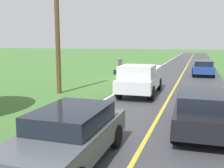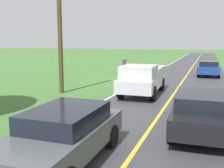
{
  "view_description": "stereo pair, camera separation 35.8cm",
  "coord_description": "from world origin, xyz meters",
  "px_view_note": "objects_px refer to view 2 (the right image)",
  "views": [
    {
      "loc": [
        -5.97,
        22.19,
        3.1
      ],
      "look_at": [
        -2.27,
        11.1,
        1.24
      ],
      "focal_mm": 41.94,
      "sensor_mm": 36.0,
      "label": 1
    },
    {
      "loc": [
        -6.31,
        22.07,
        3.1
      ],
      "look_at": [
        -2.27,
        11.1,
        1.24
      ],
      "focal_mm": 41.94,
      "sensor_mm": 36.0,
      "label": 2
    }
  ],
  "objects_px": {
    "sedan_near_oncoming": "(208,68)",
    "sedan_mid_oncoming": "(201,111)",
    "sedan_ahead_same_lane": "(64,134)",
    "suitcase_carried": "(120,72)",
    "hitchhiker_walking": "(125,65)",
    "pickup_truck_passing": "(142,79)",
    "utility_pole_roadside": "(60,19)"
  },
  "relations": [
    {
      "from": "pickup_truck_passing",
      "to": "hitchhiker_walking",
      "type": "bearing_deg",
      "value": -66.52
    },
    {
      "from": "hitchhiker_walking",
      "to": "sedan_mid_oncoming",
      "type": "bearing_deg",
      "value": 116.51
    },
    {
      "from": "suitcase_carried",
      "to": "sedan_mid_oncoming",
      "type": "height_order",
      "value": "sedan_mid_oncoming"
    },
    {
      "from": "sedan_near_oncoming",
      "to": "sedan_mid_oncoming",
      "type": "distance_m",
      "value": 16.69
    },
    {
      "from": "sedan_mid_oncoming",
      "to": "sedan_ahead_same_lane",
      "type": "height_order",
      "value": "same"
    },
    {
      "from": "suitcase_carried",
      "to": "sedan_mid_oncoming",
      "type": "relative_size",
      "value": 0.1
    },
    {
      "from": "hitchhiker_walking",
      "to": "sedan_ahead_same_lane",
      "type": "distance_m",
      "value": 19.04
    },
    {
      "from": "sedan_near_oncoming",
      "to": "sedan_ahead_same_lane",
      "type": "height_order",
      "value": "same"
    },
    {
      "from": "suitcase_carried",
      "to": "sedan_ahead_same_lane",
      "type": "height_order",
      "value": "sedan_ahead_same_lane"
    },
    {
      "from": "pickup_truck_passing",
      "to": "sedan_ahead_same_lane",
      "type": "xyz_separation_m",
      "value": [
        -0.22,
        9.46,
        -0.21
      ]
    },
    {
      "from": "hitchhiker_walking",
      "to": "sedan_mid_oncoming",
      "type": "distance_m",
      "value": 16.69
    },
    {
      "from": "hitchhiker_walking",
      "to": "sedan_mid_oncoming",
      "type": "xyz_separation_m",
      "value": [
        -7.45,
        14.93,
        -0.23
      ]
    },
    {
      "from": "sedan_near_oncoming",
      "to": "pickup_truck_passing",
      "type": "bearing_deg",
      "value": 71.31
    },
    {
      "from": "sedan_mid_oncoming",
      "to": "sedan_ahead_same_lane",
      "type": "distance_m",
      "value": 4.89
    },
    {
      "from": "pickup_truck_passing",
      "to": "sedan_mid_oncoming",
      "type": "distance_m",
      "value": 6.79
    },
    {
      "from": "suitcase_carried",
      "to": "utility_pole_roadside",
      "type": "relative_size",
      "value": 0.05
    },
    {
      "from": "hitchhiker_walking",
      "to": "sedan_near_oncoming",
      "type": "xyz_separation_m",
      "value": [
        -7.64,
        -1.76,
        -0.23
      ]
    },
    {
      "from": "suitcase_carried",
      "to": "sedan_ahead_same_lane",
      "type": "relative_size",
      "value": 0.1
    },
    {
      "from": "pickup_truck_passing",
      "to": "sedan_mid_oncoming",
      "type": "bearing_deg",
      "value": 120.95
    },
    {
      "from": "sedan_near_oncoming",
      "to": "suitcase_carried",
      "type": "bearing_deg",
      "value": 12.67
    },
    {
      "from": "sedan_ahead_same_lane",
      "to": "hitchhiker_walking",
      "type": "bearing_deg",
      "value": -77.32
    },
    {
      "from": "pickup_truck_passing",
      "to": "sedan_ahead_same_lane",
      "type": "height_order",
      "value": "pickup_truck_passing"
    },
    {
      "from": "hitchhiker_walking",
      "to": "suitcase_carried",
      "type": "height_order",
      "value": "hitchhiker_walking"
    },
    {
      "from": "sedan_near_oncoming",
      "to": "sedan_ahead_same_lane",
      "type": "bearing_deg",
      "value": 80.35
    },
    {
      "from": "suitcase_carried",
      "to": "sedan_mid_oncoming",
      "type": "xyz_separation_m",
      "value": [
        -7.87,
        14.88,
        0.53
      ]
    },
    {
      "from": "sedan_ahead_same_lane",
      "to": "suitcase_carried",
      "type": "bearing_deg",
      "value": -76.04
    },
    {
      "from": "hitchhiker_walking",
      "to": "pickup_truck_passing",
      "type": "height_order",
      "value": "pickup_truck_passing"
    },
    {
      "from": "suitcase_carried",
      "to": "pickup_truck_passing",
      "type": "height_order",
      "value": "pickup_truck_passing"
    },
    {
      "from": "hitchhiker_walking",
      "to": "sedan_mid_oncoming",
      "type": "height_order",
      "value": "hitchhiker_walking"
    },
    {
      "from": "sedan_mid_oncoming",
      "to": "sedan_ahead_same_lane",
      "type": "bearing_deg",
      "value": 48.05
    },
    {
      "from": "hitchhiker_walking",
      "to": "suitcase_carried",
      "type": "distance_m",
      "value": 0.87
    },
    {
      "from": "hitchhiker_walking",
      "to": "sedan_near_oncoming",
      "type": "relative_size",
      "value": 0.39
    }
  ]
}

